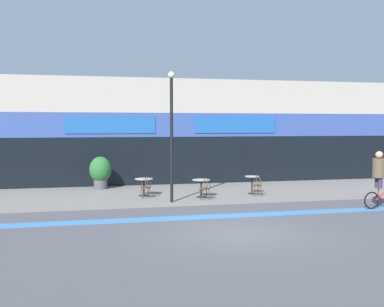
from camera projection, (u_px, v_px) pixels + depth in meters
name	position (u px, v px, depth m)	size (l,w,h in m)	color
ground_plane	(238.00, 233.00, 12.99)	(120.00, 120.00, 0.00)	#4C4C51
sidewalk_slab	(186.00, 193.00, 20.04)	(40.00, 5.50, 0.12)	slate
storefront_facade	(169.00, 132.00, 24.47)	(40.00, 4.06, 5.45)	#B2A899
bike_lane_stripe	(216.00, 216.00, 15.30)	(36.00, 0.70, 0.01)	#3D7AB7
bistro_table_0	(144.00, 183.00, 18.93)	(0.77, 0.77, 0.73)	black
bistro_table_1	(201.00, 185.00, 18.55)	(0.74, 0.74, 0.74)	black
bistro_table_2	(252.00, 181.00, 19.50)	(0.62, 0.62, 0.77)	black
cafe_chair_0_near	(146.00, 186.00, 18.32)	(0.44, 0.60, 0.90)	#4C3823
cafe_chair_1_near	(205.00, 187.00, 17.94)	(0.44, 0.59, 0.90)	#4C3823
cafe_chair_2_near	(257.00, 184.00, 18.89)	(0.42, 0.58, 0.90)	#4C3823
planter_pot	(100.00, 171.00, 21.00)	(1.02, 1.02, 1.52)	#4C4C51
lamp_post	(172.00, 127.00, 17.25)	(0.26, 0.26, 5.03)	black
cyclist_0	(380.00, 174.00, 16.67)	(1.64, 0.52, 2.15)	black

